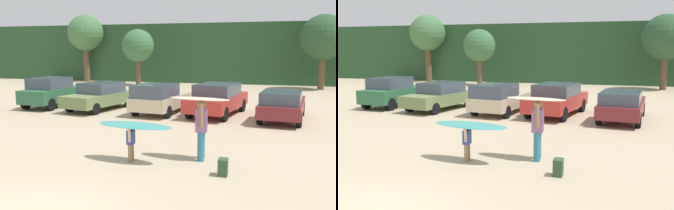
% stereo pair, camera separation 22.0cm
% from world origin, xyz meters
% --- Properties ---
extents(hillside_ridge, '(108.00, 12.00, 5.78)m').
position_xyz_m(hillside_ridge, '(0.00, 35.90, 2.89)').
color(hillside_ridge, '#284C2D').
rests_on(hillside_ridge, ground_plane).
extents(tree_right, '(3.62, 3.62, 6.75)m').
position_xyz_m(tree_right, '(-13.97, 29.00, 4.86)').
color(tree_right, brown).
rests_on(tree_right, ground_plane).
extents(tree_left, '(2.92, 2.92, 5.09)m').
position_xyz_m(tree_left, '(-7.36, 26.33, 3.58)').
color(tree_left, brown).
rests_on(tree_left, ground_plane).
extents(tree_center, '(3.69, 3.69, 6.09)m').
position_xyz_m(tree_center, '(8.32, 26.91, 4.20)').
color(tree_center, brown).
rests_on(tree_center, ground_plane).
extents(parked_car_forest_green, '(2.01, 4.01, 1.69)m').
position_xyz_m(parked_car_forest_green, '(-7.67, 12.84, 0.88)').
color(parked_car_forest_green, '#2D6642').
rests_on(parked_car_forest_green, ground_plane).
extents(parked_car_olive_green, '(2.80, 4.81, 1.49)m').
position_xyz_m(parked_car_olive_green, '(-4.55, 12.75, 0.76)').
color(parked_car_olive_green, '#6B7F4C').
rests_on(parked_car_olive_green, ground_plane).
extents(parked_car_champagne, '(2.42, 4.51, 1.57)m').
position_xyz_m(parked_car_champagne, '(-1.00, 12.35, 0.80)').
color(parked_car_champagne, beige).
rests_on(parked_car_champagne, ground_plane).
extents(parked_car_red, '(2.74, 4.97, 1.58)m').
position_xyz_m(parked_car_red, '(1.87, 12.72, 0.83)').
color(parked_car_red, '#B72D28').
rests_on(parked_car_red, ground_plane).
extents(parked_car_maroon, '(2.31, 4.85, 1.43)m').
position_xyz_m(parked_car_maroon, '(4.98, 12.03, 0.75)').
color(parked_car_maroon, maroon).
rests_on(parked_car_maroon, ground_plane).
extents(person_adult, '(0.38, 0.67, 1.80)m').
position_xyz_m(person_adult, '(2.53, 4.89, 1.02)').
color(person_adult, teal).
rests_on(person_adult, ground_plane).
extents(person_child, '(0.23, 0.49, 1.11)m').
position_xyz_m(person_child, '(0.58, 4.14, 0.62)').
color(person_child, '#8C6B4C').
rests_on(person_child, ground_plane).
extents(surfboard_cream, '(1.90, 0.76, 0.08)m').
position_xyz_m(surfboard_cream, '(2.45, 4.92, 1.84)').
color(surfboard_cream, beige).
extents(surfboard_teal, '(2.41, 0.92, 0.14)m').
position_xyz_m(surfboard_teal, '(0.69, 4.17, 1.08)').
color(surfboard_teal, teal).
extents(backpack_dropped, '(0.24, 0.34, 0.45)m').
position_xyz_m(backpack_dropped, '(3.35, 3.63, 0.22)').
color(backpack_dropped, '#2D4C33').
rests_on(backpack_dropped, ground_plane).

